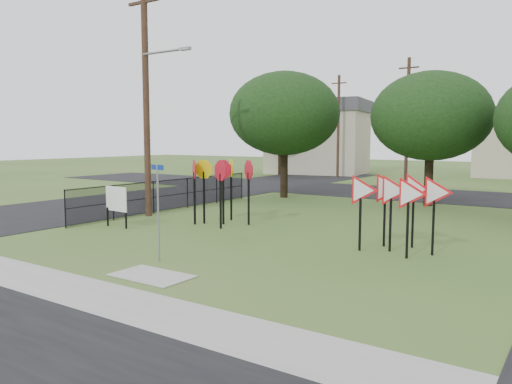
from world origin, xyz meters
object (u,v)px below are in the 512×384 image
info_board (116,200)px  yield_sign_cluster (398,194)px  street_name_sign (158,206)px  stop_sign_cluster (220,177)px

info_board → yield_sign_cluster: bearing=10.7°
street_name_sign → info_board: (-5.26, 2.98, -0.52)m
stop_sign_cluster → yield_sign_cluster: stop_sign_cluster is taller
street_name_sign → info_board: 6.07m
stop_sign_cluster → yield_sign_cluster: bearing=-6.5°
street_name_sign → stop_sign_cluster: street_name_sign is taller
yield_sign_cluster → info_board: size_ratio=1.93×
yield_sign_cluster → info_board: yield_sign_cluster is taller
info_board → stop_sign_cluster: bearing=44.2°
stop_sign_cluster → info_board: size_ratio=1.64×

